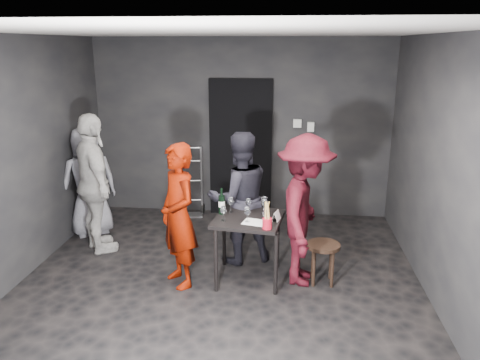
# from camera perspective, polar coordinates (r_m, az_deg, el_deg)

# --- Properties ---
(floor) EXTENTS (4.50, 5.00, 0.02)m
(floor) POSITION_cam_1_polar(r_m,az_deg,el_deg) (5.27, -2.72, -13.17)
(floor) COLOR black
(floor) RESTS_ON ground
(ceiling) EXTENTS (4.50, 5.00, 0.02)m
(ceiling) POSITION_cam_1_polar(r_m,az_deg,el_deg) (4.60, -3.19, 17.61)
(ceiling) COLOR silver
(ceiling) RESTS_ON ground
(wall_back) EXTENTS (4.50, 0.04, 2.70)m
(wall_back) POSITION_cam_1_polar(r_m,az_deg,el_deg) (7.18, 0.14, 6.31)
(wall_back) COLOR black
(wall_back) RESTS_ON ground
(wall_front) EXTENTS (4.50, 0.04, 2.70)m
(wall_front) POSITION_cam_1_polar(r_m,az_deg,el_deg) (2.49, -12.04, -13.94)
(wall_front) COLOR black
(wall_front) RESTS_ON ground
(wall_left) EXTENTS (0.04, 5.00, 2.70)m
(wall_left) POSITION_cam_1_polar(r_m,az_deg,el_deg) (5.56, -26.49, 1.65)
(wall_left) COLOR black
(wall_left) RESTS_ON ground
(wall_right) EXTENTS (0.04, 5.00, 2.70)m
(wall_right) POSITION_cam_1_polar(r_m,az_deg,el_deg) (4.95, 23.77, 0.34)
(wall_right) COLOR black
(wall_right) RESTS_ON ground
(doorway) EXTENTS (0.95, 0.10, 2.10)m
(doorway) POSITION_cam_1_polar(r_m,az_deg,el_deg) (7.18, 0.09, 3.87)
(doorway) COLOR black
(doorway) RESTS_ON ground
(wallbox_upper) EXTENTS (0.12, 0.06, 0.12)m
(wallbox_upper) POSITION_cam_1_polar(r_m,az_deg,el_deg) (7.08, 7.00, 6.87)
(wallbox_upper) COLOR #B7B7B2
(wallbox_upper) RESTS_ON wall_back
(wallbox_lower) EXTENTS (0.10, 0.06, 0.14)m
(wallbox_lower) POSITION_cam_1_polar(r_m,az_deg,el_deg) (7.10, 8.61, 6.42)
(wallbox_lower) COLOR #B7B7B2
(wallbox_lower) RESTS_ON wall_back
(hand_truck) EXTENTS (0.37, 0.32, 1.08)m
(hand_truck) POSITION_cam_1_polar(r_m,az_deg,el_deg) (7.39, -5.92, -2.67)
(hand_truck) COLOR #B2B2B7
(hand_truck) RESTS_ON floor
(tasting_table) EXTENTS (0.72, 0.72, 0.75)m
(tasting_table) POSITION_cam_1_polar(r_m,az_deg,el_deg) (5.22, 1.04, -5.56)
(tasting_table) COLOR black
(tasting_table) RESTS_ON floor
(stool) EXTENTS (0.37, 0.37, 0.47)m
(stool) POSITION_cam_1_polar(r_m,az_deg,el_deg) (5.32, 10.10, -8.54)
(stool) COLOR black
(stool) RESTS_ON floor
(server_red) EXTENTS (0.71, 0.74, 1.71)m
(server_red) POSITION_cam_1_polar(r_m,az_deg,el_deg) (5.10, -7.54, -3.81)
(server_red) COLOR #711000
(server_red) RESTS_ON floor
(woman_black) EXTENTS (0.96, 0.77, 1.74)m
(woman_black) POSITION_cam_1_polar(r_m,az_deg,el_deg) (5.60, -0.07, -1.59)
(woman_black) COLOR black
(woman_black) RESTS_ON floor
(man_maroon) EXTENTS (0.70, 1.28, 1.89)m
(man_maroon) POSITION_cam_1_polar(r_m,az_deg,el_deg) (5.12, 7.94, -2.64)
(man_maroon) COLOR #3E0A13
(man_maroon) RESTS_ON floor
(bystander_cream) EXTENTS (1.23, 1.36, 2.13)m
(bystander_cream) POSITION_cam_1_polar(r_m,az_deg,el_deg) (6.10, -17.47, 1.04)
(bystander_cream) COLOR beige
(bystander_cream) RESTS_ON floor
(bystander_grey) EXTENTS (0.87, 0.79, 1.58)m
(bystander_grey) POSITION_cam_1_polar(r_m,az_deg,el_deg) (6.76, -17.98, -0.02)
(bystander_grey) COLOR gray
(bystander_grey) RESTS_ON floor
(tasting_mat) EXTENTS (0.34, 0.26, 0.00)m
(tasting_mat) POSITION_cam_1_polar(r_m,az_deg,el_deg) (5.03, 2.09, -5.20)
(tasting_mat) COLOR white
(tasting_mat) RESTS_ON tasting_table
(wine_glass_a) EXTENTS (0.09, 0.09, 0.18)m
(wine_glass_a) POSITION_cam_1_polar(r_m,az_deg,el_deg) (5.06, -2.05, -4.02)
(wine_glass_a) COLOR white
(wine_glass_a) RESTS_ON tasting_table
(wine_glass_b) EXTENTS (0.09, 0.09, 0.19)m
(wine_glass_b) POSITION_cam_1_polar(r_m,az_deg,el_deg) (5.30, -1.14, -2.96)
(wine_glass_b) COLOR white
(wine_glass_b) RESTS_ON tasting_table
(wine_glass_c) EXTENTS (0.09, 0.09, 0.18)m
(wine_glass_c) POSITION_cam_1_polar(r_m,az_deg,el_deg) (5.30, 0.99, -3.03)
(wine_glass_c) COLOR white
(wine_glass_c) RESTS_ON tasting_table
(wine_glass_d) EXTENTS (0.08, 0.08, 0.18)m
(wine_glass_d) POSITION_cam_1_polar(r_m,az_deg,el_deg) (5.01, 0.88, -4.15)
(wine_glass_d) COLOR white
(wine_glass_d) RESTS_ON tasting_table
(wine_glass_e) EXTENTS (0.10, 0.10, 0.19)m
(wine_glass_e) POSITION_cam_1_polar(r_m,az_deg,el_deg) (4.96, 3.17, -4.33)
(wine_glass_e) COLOR white
(wine_glass_e) RESTS_ON tasting_table
(wine_glass_f) EXTENTS (0.10, 0.10, 0.22)m
(wine_glass_f) POSITION_cam_1_polar(r_m,az_deg,el_deg) (5.23, 2.97, -3.04)
(wine_glass_f) COLOR white
(wine_glass_f) RESTS_ON tasting_table
(wine_bottle) EXTENTS (0.07, 0.07, 0.30)m
(wine_bottle) POSITION_cam_1_polar(r_m,az_deg,el_deg) (5.25, -2.25, -2.94)
(wine_bottle) COLOR black
(wine_bottle) RESTS_ON tasting_table
(breadstick_cup) EXTENTS (0.10, 0.10, 0.31)m
(breadstick_cup) POSITION_cam_1_polar(r_m,az_deg,el_deg) (4.83, 3.34, -4.38)
(breadstick_cup) COLOR red
(breadstick_cup) RESTS_ON tasting_table
(reserved_card) EXTENTS (0.12, 0.15, 0.11)m
(reserved_card) POSITION_cam_1_polar(r_m,az_deg,el_deg) (5.08, 4.24, -4.37)
(reserved_card) COLOR white
(reserved_card) RESTS_ON tasting_table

